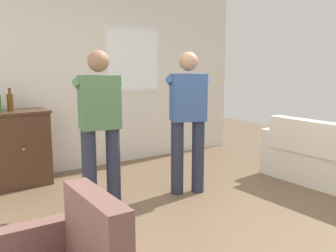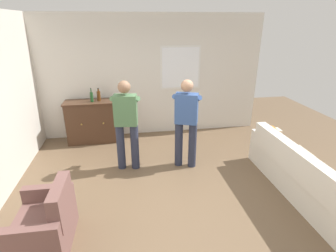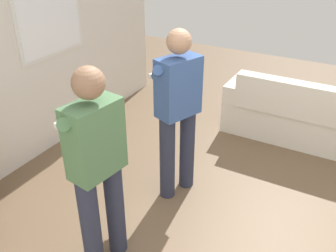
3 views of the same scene
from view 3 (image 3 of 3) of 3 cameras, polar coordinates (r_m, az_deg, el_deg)
The scene contains 5 objects.
ground at distance 3.46m, azimuth 11.29°, elevation -17.33°, with size 10.40×10.40×0.00m, color brown.
wall_back_with_window at distance 4.14m, azimuth -24.27°, elevation 11.59°, with size 5.20×0.15×2.80m.
couch at distance 4.84m, azimuth 23.11°, elevation 0.32°, with size 0.57×2.53×0.84m.
person_standing_left at distance 2.73m, azimuth -10.86°, elevation -5.80°, with size 0.55×0.50×1.68m.
person_standing_right at distance 3.47m, azimuth 1.41°, elevation 2.73°, with size 0.52×0.52×1.68m.
Camera 3 is at (-2.35, -0.57, 2.48)m, focal length 40.00 mm.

